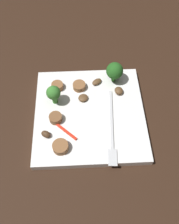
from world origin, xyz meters
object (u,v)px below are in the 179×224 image
object	(u,v)px
sausage_slice_0	(79,86)
mushroom_0	(119,91)
plate	(90,114)
fork	(112,131)
sausage_slice_1	(61,147)
mushroom_1	(83,98)
broccoli_floret_1	(115,71)
mushroom_3	(97,82)
pepper_strip_2	(66,132)
broccoli_floret_0	(54,93)
sausage_slice_3	(56,118)
mushroom_4	(46,134)
sausage_slice_2	(57,86)

from	to	relation	value
sausage_slice_0	mushroom_0	distance (m)	0.09
plate	fork	size ratio (longest dim) A/B	1.34
sausage_slice_1	mushroom_1	xyz separation A→B (m)	(-0.12, 0.05, -0.00)
broccoli_floret_1	mushroom_3	distance (m)	0.05
sausage_slice_1	pepper_strip_2	bearing A→B (deg)	163.39
broccoli_floret_0	sausage_slice_3	xyz separation A→B (m)	(0.05, 0.00, -0.02)
sausage_slice_3	mushroom_0	distance (m)	0.16
broccoli_floret_1	sausage_slice_0	world-z (taller)	broccoli_floret_1
plate	sausage_slice_1	bearing A→B (deg)	-36.40
mushroom_0	mushroom_3	world-z (taller)	mushroom_0
broccoli_floret_0	mushroom_4	distance (m)	0.09
sausage_slice_1	sausage_slice_0	bearing A→B (deg)	164.93
sausage_slice_0	pepper_strip_2	xyz separation A→B (m)	(0.12, -0.03, -0.00)
mushroom_0	broccoli_floret_0	bearing A→B (deg)	-82.34
sausage_slice_1	mushroom_0	xyz separation A→B (m)	(-0.13, 0.13, -0.00)
sausage_slice_1	mushroom_0	size ratio (longest dim) A/B	1.46
sausage_slice_3	mushroom_0	size ratio (longest dim) A/B	1.26
mushroom_4	sausage_slice_3	bearing A→B (deg)	152.40
pepper_strip_2	sausage_slice_2	bearing A→B (deg)	-169.96
sausage_slice_3	pepper_strip_2	size ratio (longest dim) A/B	0.49
sausage_slice_0	mushroom_0	world-z (taller)	same
sausage_slice_3	mushroom_3	xyz separation A→B (m)	(-0.10, 0.09, -0.00)
sausage_slice_2	sausage_slice_0	bearing A→B (deg)	87.47
sausage_slice_0	mushroom_1	xyz separation A→B (m)	(0.03, 0.01, -0.00)
broccoli_floret_1	pepper_strip_2	xyz separation A→B (m)	(0.13, -0.11, -0.03)
sausage_slice_3	plate	bearing A→B (deg)	102.72
fork	mushroom_4	size ratio (longest dim) A/B	8.96
sausage_slice_0	sausage_slice_3	size ratio (longest dim) A/B	1.07
broccoli_floret_1	mushroom_0	bearing A→B (deg)	12.90
plate	sausage_slice_0	size ratio (longest dim) A/B	8.17
mushroom_1	broccoli_floret_0	bearing A→B (deg)	-85.64
sausage_slice_1	mushroom_4	bearing A→B (deg)	-134.56
mushroom_0	pepper_strip_2	xyz separation A→B (m)	(0.10, -0.12, -0.00)
plate	sausage_slice_0	xyz separation A→B (m)	(-0.07, -0.02, 0.02)
mushroom_3	sausage_slice_3	bearing A→B (deg)	-44.27
sausage_slice_1	sausage_slice_3	size ratio (longest dim) A/B	1.16
broccoli_floret_0	pepper_strip_2	size ratio (longest dim) A/B	0.88
pepper_strip_2	broccoli_floret_1	bearing A→B (deg)	140.04
plate	mushroom_1	xyz separation A→B (m)	(-0.04, -0.01, 0.01)
mushroom_0	mushroom_3	size ratio (longest dim) A/B	0.88
sausage_slice_0	sausage_slice_3	distance (m)	0.10
fork	sausage_slice_2	distance (m)	0.17
sausage_slice_1	mushroom_4	size ratio (longest dim) A/B	1.60
sausage_slice_3	mushroom_0	xyz separation A→B (m)	(-0.07, 0.14, -0.00)
broccoli_floret_1	mushroom_4	size ratio (longest dim) A/B	2.66
plate	sausage_slice_3	bearing A→B (deg)	-77.28
fork	mushroom_4	xyz separation A→B (m)	(0.00, -0.14, 0.00)
fork	sausage_slice_2	size ratio (longest dim) A/B	6.62
plate	mushroom_0	size ratio (longest dim) A/B	10.99
broccoli_floret_1	sausage_slice_3	size ratio (longest dim) A/B	1.93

